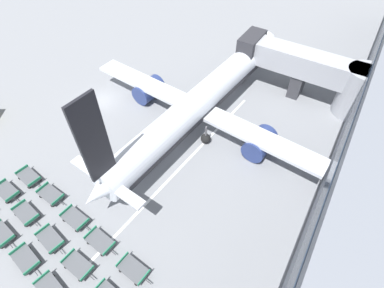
{
  "coord_description": "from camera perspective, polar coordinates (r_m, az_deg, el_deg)",
  "views": [
    {
      "loc": [
        27.7,
        -21.46,
        26.86
      ],
      "look_at": [
        15.45,
        -1.3,
        1.01
      ],
      "focal_mm": 28.0,
      "sensor_mm": 36.0,
      "label": 1
    }
  ],
  "objects": [
    {
      "name": "airplane",
      "position": [
        37.14,
        1.73,
        8.07
      ],
      "size": [
        32.36,
        36.85,
        13.72
      ],
      "color": "silver",
      "rests_on": "ground_plane"
    },
    {
      "name": "baggage_dolly_row_mid_b_col_b",
      "position": [
        34.61,
        -25.28,
        -8.74
      ],
      "size": [
        3.42,
        1.78,
        0.92
      ],
      "color": "#515459",
      "rests_on": "ground_plane"
    },
    {
      "name": "baggage_dolly_row_mid_b_col_c",
      "position": [
        32.07,
        -21.36,
        -13.11
      ],
      "size": [
        3.43,
        1.82,
        0.92
      ],
      "color": "#515459",
      "rests_on": "ground_plane"
    },
    {
      "name": "baggage_dolly_row_mid_a_col_d",
      "position": [
        29.83,
        -20.84,
        -20.82
      ],
      "size": [
        3.43,
        1.79,
        0.92
      ],
      "color": "#515459",
      "rests_on": "ground_plane"
    },
    {
      "name": "jet_bridge",
      "position": [
        43.57,
        23.02,
        12.18
      ],
      "size": [
        18.82,
        5.01,
        6.81
      ],
      "color": "#A8AAB2",
      "rests_on": "ground_plane"
    },
    {
      "name": "baggage_dolly_row_near_col_c",
      "position": [
        31.91,
        -29.11,
        -18.66
      ],
      "size": [
        3.46,
        1.98,
        0.92
      ],
      "color": "#515459",
      "rests_on": "ground_plane"
    },
    {
      "name": "stand_guidance_stripe",
      "position": [
        34.14,
        -2.02,
        -4.3
      ],
      "size": [
        2.77,
        29.12,
        0.01
      ],
      "color": "white",
      "rests_on": "ground_plane"
    },
    {
      "name": "baggage_dolly_row_mid_a_col_c",
      "position": [
        31.86,
        -25.36,
        -16.1
      ],
      "size": [
        3.47,
        1.99,
        0.92
      ],
      "color": "#515459",
      "rests_on": "ground_plane"
    },
    {
      "name": "baggage_dolly_row_mid_b_col_a",
      "position": [
        37.15,
        -28.63,
        -5.54
      ],
      "size": [
        3.45,
        1.9,
        0.92
      ],
      "color": "#515459",
      "rests_on": "ground_plane"
    },
    {
      "name": "baggage_dolly_row_near_col_b",
      "position": [
        34.29,
        -32.55,
        -14.29
      ],
      "size": [
        3.45,
        1.91,
        0.92
      ],
      "color": "#515459",
      "rests_on": "ground_plane"
    },
    {
      "name": "baggage_dolly_row_mid_b_col_d",
      "position": [
        30.16,
        -17.07,
        -17.34
      ],
      "size": [
        3.44,
        1.83,
        0.92
      ],
      "color": "#515459",
      "rests_on": "ground_plane"
    },
    {
      "name": "baggage_dolly_row_mid_a_col_b",
      "position": [
        34.39,
        -29.04,
        -11.51
      ],
      "size": [
        3.46,
        1.93,
        0.92
      ],
      "color": "#515459",
      "rests_on": "ground_plane"
    },
    {
      "name": "baggage_dolly_row_mid_a_col_a",
      "position": [
        37.04,
        -31.78,
        -7.69
      ],
      "size": [
        3.44,
        1.85,
        0.92
      ],
      "color": "#515459",
      "rests_on": "ground_plane"
    },
    {
      "name": "baggage_dolly_row_mid_b_col_e",
      "position": [
        28.47,
        -11.1,
        -22.39
      ],
      "size": [
        3.43,
        1.81,
        0.92
      ],
      "color": "#515459",
      "rests_on": "ground_plane"
    },
    {
      "name": "ground_plane",
      "position": [
        44.15,
        -16.65,
        7.89
      ],
      "size": [
        500.0,
        500.0,
        0.0
      ],
      "primitive_type": "plane",
      "color": "gray"
    }
  ]
}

